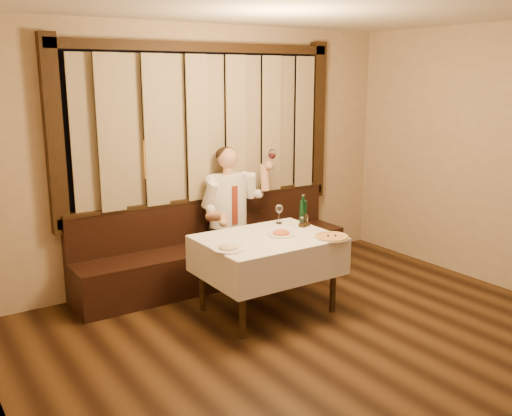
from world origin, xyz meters
TOP-DOWN VIEW (x-y plane):
  - room at (-0.00, 0.97)m, footprint 5.01×6.01m
  - banquette at (0.00, 2.72)m, footprint 3.20×0.61m
  - dining_table at (0.00, 1.70)m, footprint 1.27×0.97m
  - pizza at (0.48, 1.32)m, footprint 0.33×0.33m
  - pasta_red at (0.14, 1.67)m, footprint 0.27×0.27m
  - pasta_cream at (-0.53, 1.55)m, footprint 0.29×0.29m
  - green_bottle at (0.53, 1.83)m, footprint 0.07×0.07m
  - table_wine_glass at (0.38, 2.05)m, footprint 0.08×0.08m
  - cruet_caddy at (0.53, 1.81)m, footprint 0.13×0.09m
  - seated_man at (0.17, 2.63)m, footprint 0.85×0.63m

SIDE VIEW (x-z plane):
  - banquette at x=0.00m, z-range -0.16..0.78m
  - dining_table at x=0.00m, z-range 0.27..1.03m
  - pizza at x=0.48m, z-range 0.75..0.79m
  - pasta_red at x=0.14m, z-range 0.75..0.84m
  - pasta_cream at x=-0.53m, z-range 0.75..0.85m
  - cruet_caddy at x=0.53m, z-range 0.74..0.87m
  - seated_man at x=0.17m, z-range 0.11..1.61m
  - green_bottle at x=0.53m, z-range 0.73..1.06m
  - table_wine_glass at x=0.38m, z-range 0.80..1.00m
  - room at x=0.00m, z-range 0.09..2.91m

